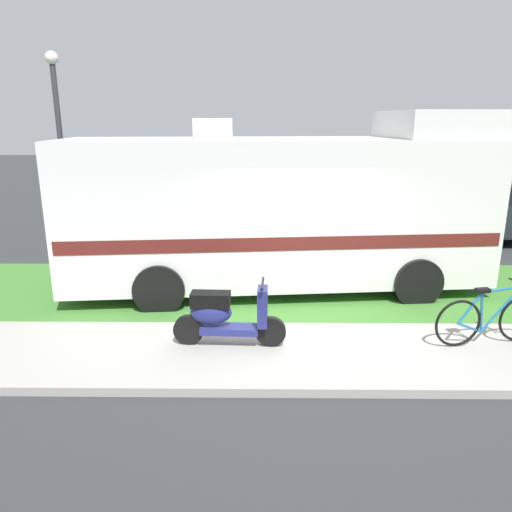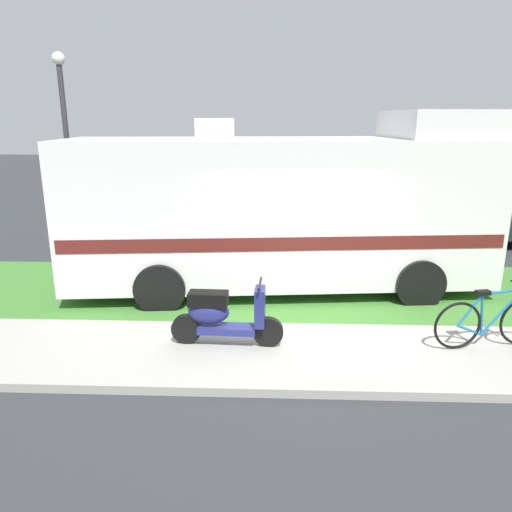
{
  "view_description": "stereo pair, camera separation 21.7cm",
  "coord_description": "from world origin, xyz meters",
  "px_view_note": "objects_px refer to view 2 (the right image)",
  "views": [
    {
      "loc": [
        -0.61,
        -7.41,
        3.28
      ],
      "look_at": [
        -0.69,
        0.3,
        1.1
      ],
      "focal_mm": 33.85,
      "sensor_mm": 36.0,
      "label": 1
    },
    {
      "loc": [
        -0.39,
        -7.4,
        3.28
      ],
      "look_at": [
        -0.69,
        0.3,
        1.1
      ],
      "focal_mm": 33.85,
      "sensor_mm": 36.0,
      "label": 2
    }
  ],
  "objects_px": {
    "scooter": "(222,315)",
    "bicycle": "(491,321)",
    "street_lamp_post": "(67,141)",
    "motorhome_rv": "(284,208)",
    "pickup_truck_near": "(501,210)"
  },
  "relations": [
    {
      "from": "scooter",
      "to": "bicycle",
      "type": "xyz_separation_m",
      "value": [
        3.83,
        0.07,
        -0.06
      ]
    },
    {
      "from": "scooter",
      "to": "street_lamp_post",
      "type": "bearing_deg",
      "value": 130.91
    },
    {
      "from": "motorhome_rv",
      "to": "pickup_truck_near",
      "type": "xyz_separation_m",
      "value": [
        5.97,
        4.04,
        -0.72
      ]
    },
    {
      "from": "bicycle",
      "to": "street_lamp_post",
      "type": "bearing_deg",
      "value": 149.97
    },
    {
      "from": "scooter",
      "to": "motorhome_rv",
      "type": "bearing_deg",
      "value": 71.69
    },
    {
      "from": "bicycle",
      "to": "street_lamp_post",
      "type": "distance_m",
      "value": 9.31
    },
    {
      "from": "bicycle",
      "to": "pickup_truck_near",
      "type": "relative_size",
      "value": 0.29
    },
    {
      "from": "motorhome_rv",
      "to": "scooter",
      "type": "bearing_deg",
      "value": -108.31
    },
    {
      "from": "motorhome_rv",
      "to": "scooter",
      "type": "distance_m",
      "value": 3.11
    },
    {
      "from": "street_lamp_post",
      "to": "bicycle",
      "type": "bearing_deg",
      "value": -30.03
    },
    {
      "from": "motorhome_rv",
      "to": "street_lamp_post",
      "type": "height_order",
      "value": "street_lamp_post"
    },
    {
      "from": "motorhome_rv",
      "to": "pickup_truck_near",
      "type": "relative_size",
      "value": 1.39
    },
    {
      "from": "bicycle",
      "to": "street_lamp_post",
      "type": "height_order",
      "value": "street_lamp_post"
    },
    {
      "from": "scooter",
      "to": "pickup_truck_near",
      "type": "relative_size",
      "value": 0.28
    },
    {
      "from": "scooter",
      "to": "bicycle",
      "type": "height_order",
      "value": "scooter"
    }
  ]
}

